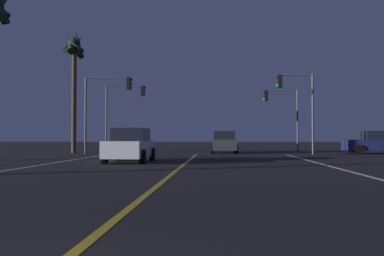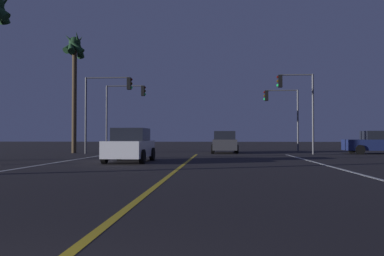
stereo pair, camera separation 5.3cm
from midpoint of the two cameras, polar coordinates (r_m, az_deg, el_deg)
name	(u,v)px [view 2 (the right image)]	position (r m, az deg, el deg)	size (l,w,h in m)	color
lane_edge_right	(381,180)	(12.93, 25.73, -6.74)	(0.16, 32.98, 0.01)	silver
lane_center_divider	(166,178)	(12.12, -3.66, -7.24)	(0.16, 32.98, 0.01)	gold
car_oncoming	(130,146)	(20.13, -8.82, -2.52)	(2.02, 4.30, 1.70)	black
car_ahead_far	(224,142)	(30.94, 4.75, -2.09)	(2.02, 4.30, 1.70)	black
car_crossing_side	(375,143)	(32.30, 24.96, -1.94)	(4.30, 2.02, 1.70)	black
traffic_light_near_right	(296,95)	(29.63, 14.83, 4.57)	(2.65, 0.36, 5.80)	#4C4C51
traffic_light_near_left	(108,97)	(30.25, -11.99, 4.44)	(3.61, 0.36, 5.73)	#4C4C51
traffic_light_far_right	(281,106)	(34.96, 12.78, 3.16)	(2.98, 0.36, 5.32)	#4C4C51
traffic_light_far_left	(125,102)	(35.56, -9.59, 3.68)	(3.59, 0.36, 5.82)	#4C4C51
street_lamp_left_mid	(3,45)	(20.02, -25.53, 10.73)	(2.68, 0.44, 8.49)	#4C4C51
palm_tree_left_far	(74,56)	(32.72, -16.54, 9.85)	(1.81, 2.19, 9.50)	#473826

